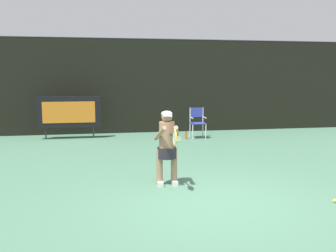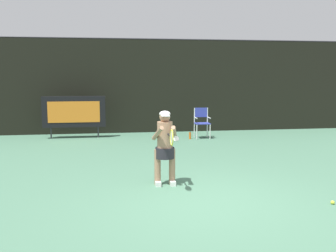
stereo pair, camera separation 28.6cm
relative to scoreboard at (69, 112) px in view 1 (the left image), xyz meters
The scene contains 8 objects.
ground 8.25m from the scoreboard, 68.57° to the right, with size 18.00×22.00×0.03m.
backdrop_screen 3.29m from the scoreboard, 19.52° to the left, with size 18.00×0.12×3.66m.
scoreboard is the anchor object (origin of this frame).
umpire_chair 4.57m from the scoreboard, ahead, with size 0.52×0.44×1.08m.
water_bottle 4.21m from the scoreboard, 11.54° to the right, with size 0.07×0.07×0.27m.
tennis_player 6.71m from the scoreboard, 69.20° to the right, with size 0.53×0.61×1.52m.
tennis_racket 7.25m from the scoreboard, 70.45° to the right, with size 0.03×0.60×0.31m.
tennis_ball_loose 9.44m from the scoreboard, 57.16° to the right, with size 0.07×0.07×0.07m.
Camera 1 is at (-1.94, -6.22, 2.21)m, focal length 40.31 mm.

